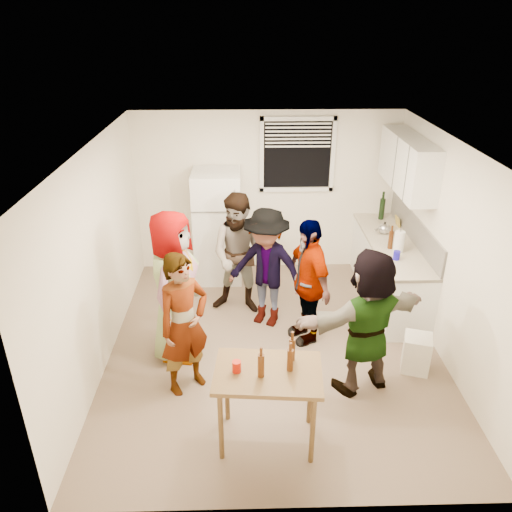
{
  "coord_description": "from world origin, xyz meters",
  "views": [
    {
      "loc": [
        -0.36,
        -5.08,
        3.73
      ],
      "look_at": [
        -0.22,
        0.23,
        1.15
      ],
      "focal_mm": 35.0,
      "sensor_mm": 36.0,
      "label": 1
    }
  ],
  "objects_px": {
    "guest_orange": "(360,385)",
    "serving_table": "(267,438)",
    "guest_grey": "(179,352)",
    "blue_cup": "(396,259)",
    "guest_back_left": "(241,309)",
    "red_cup": "(237,371)",
    "beer_bottle_table": "(290,370)",
    "guest_back_right": "(266,321)",
    "guest_black": "(305,337)",
    "kettle": "(384,233)",
    "beer_bottle_counter": "(390,248)",
    "wine_bottle": "(381,219)",
    "trash_bin": "(417,351)",
    "refrigerator": "(218,227)",
    "guest_stripe": "(189,385)"
  },
  "relations": [
    {
      "from": "guest_orange",
      "to": "serving_table",
      "type": "bearing_deg",
      "value": 14.16
    },
    {
      "from": "guest_grey",
      "to": "blue_cup",
      "type": "bearing_deg",
      "value": -62.86
    },
    {
      "from": "guest_grey",
      "to": "guest_back_left",
      "type": "xyz_separation_m",
      "value": [
        0.76,
        0.97,
        0.0
      ]
    },
    {
      "from": "red_cup",
      "to": "guest_orange",
      "type": "height_order",
      "value": "red_cup"
    },
    {
      "from": "beer_bottle_table",
      "to": "guest_back_right",
      "type": "xyz_separation_m",
      "value": [
        -0.12,
        2.05,
        -0.83
      ]
    },
    {
      "from": "guest_black",
      "to": "blue_cup",
      "type": "bearing_deg",
      "value": 87.48
    },
    {
      "from": "serving_table",
      "to": "beer_bottle_table",
      "type": "height_order",
      "value": "beer_bottle_table"
    },
    {
      "from": "guest_back_left",
      "to": "guest_orange",
      "type": "height_order",
      "value": "guest_back_left"
    },
    {
      "from": "blue_cup",
      "to": "guest_back_right",
      "type": "bearing_deg",
      "value": -179.16
    },
    {
      "from": "kettle",
      "to": "beer_bottle_counter",
      "type": "xyz_separation_m",
      "value": [
        -0.05,
        -0.5,
        0.0
      ]
    },
    {
      "from": "wine_bottle",
      "to": "guest_back_left",
      "type": "xyz_separation_m",
      "value": [
        -2.15,
        -1.11,
        -0.9
      ]
    },
    {
      "from": "kettle",
      "to": "beer_bottle_table",
      "type": "relative_size",
      "value": 1.04
    },
    {
      "from": "guest_grey",
      "to": "guest_orange",
      "type": "xyz_separation_m",
      "value": [
        2.09,
        -0.66,
        0.0
      ]
    },
    {
      "from": "kettle",
      "to": "trash_bin",
      "type": "xyz_separation_m",
      "value": [
        -0.04,
        -1.9,
        -0.65
      ]
    },
    {
      "from": "refrigerator",
      "to": "guest_black",
      "type": "distance_m",
      "value": 2.2
    },
    {
      "from": "refrigerator",
      "to": "serving_table",
      "type": "distance_m",
      "value": 3.52
    },
    {
      "from": "beer_bottle_counter",
      "to": "guest_back_left",
      "type": "height_order",
      "value": "beer_bottle_counter"
    },
    {
      "from": "blue_cup",
      "to": "beer_bottle_counter",
      "type": "bearing_deg",
      "value": 88.63
    },
    {
      "from": "kettle",
      "to": "guest_back_left",
      "type": "relative_size",
      "value": 0.13
    },
    {
      "from": "guest_stripe",
      "to": "trash_bin",
      "type": "bearing_deg",
      "value": -33.95
    },
    {
      "from": "red_cup",
      "to": "guest_grey",
      "type": "distance_m",
      "value": 1.79
    },
    {
      "from": "guest_grey",
      "to": "guest_orange",
      "type": "relative_size",
      "value": 1.11
    },
    {
      "from": "trash_bin",
      "to": "guest_orange",
      "type": "relative_size",
      "value": 0.27
    },
    {
      "from": "trash_bin",
      "to": "guest_back_right",
      "type": "bearing_deg",
      "value": 148.37
    },
    {
      "from": "guest_back_left",
      "to": "wine_bottle",
      "type": "bearing_deg",
      "value": 39.39
    },
    {
      "from": "beer_bottle_counter",
      "to": "guest_grey",
      "type": "xyz_separation_m",
      "value": [
        -2.77,
        -1.01,
        -0.9
      ]
    },
    {
      "from": "serving_table",
      "to": "guest_back_right",
      "type": "distance_m",
      "value": 2.06
    },
    {
      "from": "serving_table",
      "to": "red_cup",
      "type": "bearing_deg",
      "value": 178.92
    },
    {
      "from": "blue_cup",
      "to": "beer_bottle_table",
      "type": "relative_size",
      "value": 0.53
    },
    {
      "from": "guest_back_right",
      "to": "guest_grey",
      "type": "bearing_deg",
      "value": -122.6
    },
    {
      "from": "guest_grey",
      "to": "guest_back_right",
      "type": "xyz_separation_m",
      "value": [
        1.09,
        0.65,
        0.0
      ]
    },
    {
      "from": "trash_bin",
      "to": "guest_black",
      "type": "bearing_deg",
      "value": 150.68
    },
    {
      "from": "kettle",
      "to": "guest_grey",
      "type": "distance_m",
      "value": 3.32
    },
    {
      "from": "red_cup",
      "to": "guest_black",
      "type": "xyz_separation_m",
      "value": [
        0.85,
        1.69,
        -0.83
      ]
    },
    {
      "from": "blue_cup",
      "to": "guest_orange",
      "type": "distance_m",
      "value": 1.74
    },
    {
      "from": "guest_orange",
      "to": "guest_grey",
      "type": "bearing_deg",
      "value": -38.31
    },
    {
      "from": "wine_bottle",
      "to": "kettle",
      "type": "bearing_deg",
      "value": -100.07
    },
    {
      "from": "beer_bottle_counter",
      "to": "guest_grey",
      "type": "bearing_deg",
      "value": -160.0
    },
    {
      "from": "wine_bottle",
      "to": "beer_bottle_counter",
      "type": "bearing_deg",
      "value": -98.01
    },
    {
      "from": "trash_bin",
      "to": "beer_bottle_table",
      "type": "relative_size",
      "value": 2.02
    },
    {
      "from": "guest_back_left",
      "to": "guest_grey",
      "type": "bearing_deg",
      "value": -116.07
    },
    {
      "from": "wine_bottle",
      "to": "beer_bottle_table",
      "type": "distance_m",
      "value": 3.87
    },
    {
      "from": "refrigerator",
      "to": "beer_bottle_counter",
      "type": "bearing_deg",
      "value": -21.87
    },
    {
      "from": "wine_bottle",
      "to": "red_cup",
      "type": "distance_m",
      "value": 4.11
    },
    {
      "from": "trash_bin",
      "to": "guest_stripe",
      "type": "bearing_deg",
      "value": -175.17
    },
    {
      "from": "kettle",
      "to": "beer_bottle_counter",
      "type": "distance_m",
      "value": 0.5
    },
    {
      "from": "refrigerator",
      "to": "kettle",
      "type": "xyz_separation_m",
      "value": [
        2.4,
        -0.44,
        0.05
      ]
    },
    {
      "from": "serving_table",
      "to": "wine_bottle",
      "type": "bearing_deg",
      "value": 61.39
    },
    {
      "from": "guest_stripe",
      "to": "guest_orange",
      "type": "relative_size",
      "value": 0.98
    },
    {
      "from": "kettle",
      "to": "beer_bottle_counter",
      "type": "relative_size",
      "value": 0.95
    }
  ]
}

